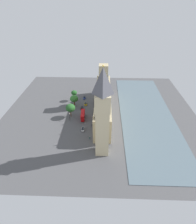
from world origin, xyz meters
TOP-DOWN VIEW (x-y plane):
  - ground_plane at (0.00, 0.00)m, footprint 138.93×138.93m
  - river_thames at (-33.39, 0.00)m, footprint 36.93×125.03m
  - parliament_building at (-1.99, -1.27)m, footprint 10.79×68.93m
  - clock_tower at (-2.13, 41.04)m, footprint 7.84×7.84m
  - car_blue_near_tower at (13.70, -22.13)m, footprint 2.26×4.46m
  - car_yellow_cab_by_river_gate at (11.74, -11.32)m, footprint 2.25×4.22m
  - car_black_trailing at (13.87, -5.16)m, footprint 1.96×4.55m
  - double_decker_bus_under_trees at (11.84, 7.99)m, footprint 3.12×10.62m
  - car_white_opposite_hall at (10.47, 21.79)m, footprint 2.31×4.30m
  - pedestrian_kerbside at (5.03, 16.96)m, footprint 0.54×0.63m
  - pedestrian_corner at (5.35, 7.83)m, footprint 0.49×0.58m
  - pedestrian_leading at (5.48, 30.16)m, footprint 0.64×0.55m
  - plane_tree_midblock at (20.16, -7.78)m, footprint 5.74×5.74m
  - plane_tree_far_end at (20.28, -10.29)m, footprint 6.21×6.21m
  - plane_tree_slot_10 at (21.47, -18.64)m, footprint 4.68×4.68m
  - plane_tree_slot_11 at (20.49, 6.10)m, footprint 6.62×6.62m
  - street_lamp_slot_12 at (20.95, 3.39)m, footprint 0.56×0.56m
  - street_lamp_slot_13 at (20.70, 10.72)m, footprint 0.56×0.56m

SIDE VIEW (x-z plane):
  - ground_plane at x=0.00m, z-range 0.00..0.00m
  - river_thames at x=-33.39m, z-range 0.00..0.25m
  - pedestrian_corner at x=5.35m, z-range -0.07..1.41m
  - pedestrian_leading at x=5.48m, z-range -0.08..1.52m
  - pedestrian_kerbside at x=5.03m, z-range -0.08..1.53m
  - car_white_opposite_hall at x=10.47m, z-range 0.02..1.76m
  - car_black_trailing at x=13.87m, z-range 0.02..1.76m
  - car_yellow_cab_by_river_gate at x=11.74m, z-range 0.02..1.76m
  - car_blue_near_tower at x=13.70m, z-range 0.02..1.76m
  - double_decker_bus_under_trees at x=11.84m, z-range 0.26..5.01m
  - street_lamp_slot_13 at x=20.70m, z-range 1.17..6.81m
  - street_lamp_slot_12 at x=20.95m, z-range 1.31..8.16m
  - plane_tree_far_end at x=20.28m, z-range 1.61..10.17m
  - plane_tree_slot_10 at x=21.47m, z-range 2.33..11.12m
  - plane_tree_midblock at x=20.16m, z-range 2.29..11.85m
  - plane_tree_slot_11 at x=20.49m, z-range 2.17..12.19m
  - parliament_building at x=-1.99m, z-range -6.84..25.25m
  - clock_tower at x=-2.13m, z-range 0.82..49.97m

